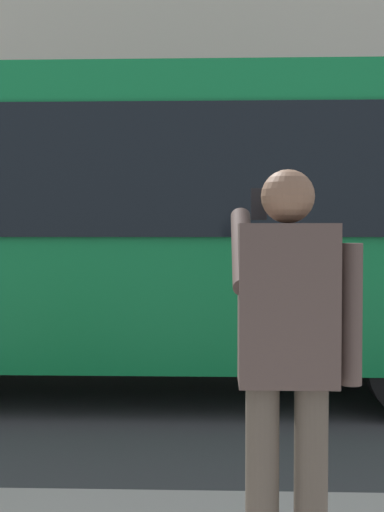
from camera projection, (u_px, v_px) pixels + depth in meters
The scene contains 4 objects.
ground_plane at pixel (284, 382), 7.37m from camera, with size 60.00×60.00×0.00m, color #38383A.
building_facade_far at pixel (254, 11), 13.94m from camera, with size 28.00×1.55×12.00m.
red_bus at pixel (88, 223), 6.97m from camera, with size 9.05×2.54×3.08m.
pedestrian_photographer at pixel (288, 343), 2.86m from camera, with size 0.53×0.52×1.70m.
Camera 1 is at (0.71, 7.34, 1.60)m, focal length 48.99 mm.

